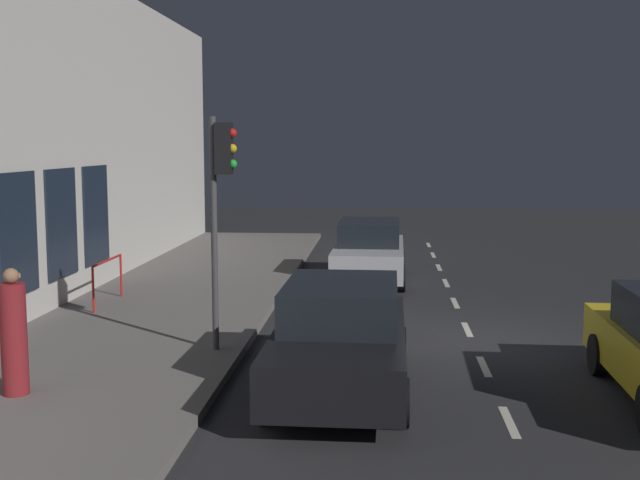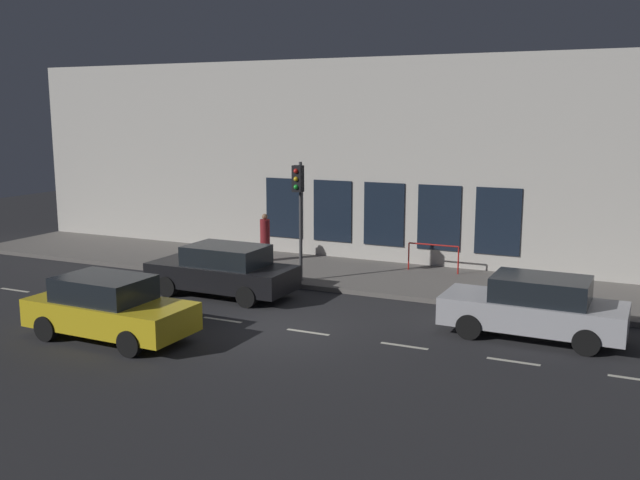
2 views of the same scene
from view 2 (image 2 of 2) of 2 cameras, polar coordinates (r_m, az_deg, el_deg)
ground_plane at (r=18.85m, az=-3.73°, el=-7.03°), size 60.00×60.00×0.00m
sidewalk at (r=24.31m, az=3.33°, el=-2.88°), size 4.50×32.00×0.15m
building_facade at (r=26.12m, az=5.48°, el=6.19°), size 0.65×32.00×7.54m
lane_centre_line at (r=18.41m, az=-0.97°, el=-7.42°), size 0.12×27.20×0.01m
traffic_light at (r=22.62m, az=-1.72°, el=3.70°), size 0.45×0.32×3.89m
parked_car_0 at (r=22.01m, az=-7.82°, el=-2.44°), size 2.00×4.61×1.58m
parked_car_1 at (r=18.47m, az=-16.65°, el=-5.26°), size 1.97×4.31×1.58m
parked_car_2 at (r=18.55m, az=16.90°, el=-5.20°), size 1.93×4.49×1.58m
pedestrian_0 at (r=26.22m, az=-4.45°, el=0.07°), size 0.50×0.50×1.77m
red_railing at (r=24.67m, az=9.12°, el=-0.95°), size 0.05×1.81×0.97m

